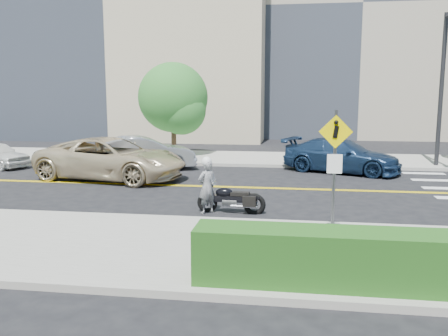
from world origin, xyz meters
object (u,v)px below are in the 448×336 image
Objects in this scene: motorcyclist at (207,185)px; parked_car_silver at (143,153)px; motorcycle at (231,193)px; parked_car_blue at (341,156)px; suv at (111,159)px; pedestrian_sign at (335,161)px.

parked_car_silver is (-4.36, 7.39, -0.06)m from motorcyclist.
parked_car_blue is (3.95, 8.00, 0.15)m from motorcycle.
suv is (-5.63, 4.81, 0.26)m from motorcycle.
suv is at bearing 142.63° from parked_car_silver.
suv is 2.48m from parked_car_silver.
parked_car_blue is at bearing 65.28° from motorcycle.
pedestrian_sign is 12.50m from parked_car_silver.
pedestrian_sign reaches higher than parked_car_blue.
parked_car_silver is at bearing -104.38° from motorcyclist.
parked_car_silver is at bearing 128.95° from pedestrian_sign.
pedestrian_sign is 3.92m from motorcycle.
parked_car_blue is at bearing -164.67° from motorcyclist.
motorcycle is 0.41× the size of parked_car_silver.
suv is 1.20× the size of parked_car_blue.
suv reaches higher than parked_car_silver.
suv is at bearing -90.25° from motorcyclist.
parked_car_blue is (9.02, 0.77, -0.04)m from parked_car_silver.
suv is (-8.37, 7.26, -1.10)m from pedestrian_sign.
parked_car_blue is (9.57, 3.19, -0.11)m from suv.
motorcyclist reaches higher than motorcycle.
pedestrian_sign is 1.76× the size of motorcyclist.
motorcycle is 8.92m from parked_car_blue.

